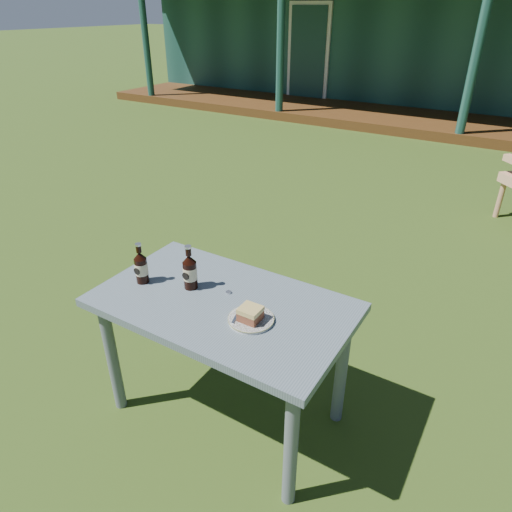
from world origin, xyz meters
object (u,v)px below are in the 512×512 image
Objects in this scene: cake_slice at (250,314)px; cola_bottle_far at (141,267)px; plate at (251,319)px; cola_bottle_near at (190,271)px; cafe_table at (223,319)px.

cola_bottle_far is at bearing -179.89° from cake_slice.
cola_bottle_near reaches higher than plate.
cafe_table is 5.25× the size of cola_bottle_near.
cola_bottle_far is (-0.44, -0.07, 0.19)m from cafe_table.
cake_slice is at bearing -18.66° from cafe_table.
cola_bottle_near is (-0.39, 0.07, 0.08)m from plate.
cafe_table is 5.88× the size of plate.
cola_bottle_far is (-0.63, -0.01, 0.08)m from plate.
cake_slice reaches higher than cafe_table.
cafe_table is at bearing 163.77° from plate.
cake_slice is 0.43× the size of cola_bottle_far.
cola_bottle_far is at bearing -160.18° from cola_bottle_near.
cafe_table is 0.23m from plate.
cafe_table is at bearing 161.34° from cake_slice.
cola_bottle_far is (-0.63, -0.00, 0.04)m from cake_slice.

